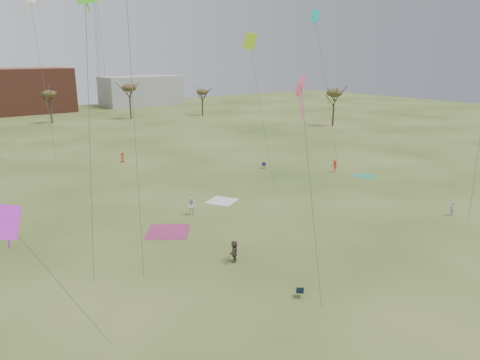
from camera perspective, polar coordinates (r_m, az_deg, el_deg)
ground at (r=32.71m, az=13.05°, el=-13.94°), size 260.00×260.00×0.00m
spectator_fore_c at (r=36.25m, az=-0.72°, el=-8.89°), size 1.52×1.54×1.77m
flyer_mid_b at (r=64.42m, az=11.78°, el=1.78°), size 0.97×1.31×1.81m
flyer_mid_c at (r=50.86m, az=25.00°, el=-3.28°), size 0.54×0.35×1.47m
spectator_mid_e at (r=46.52m, az=-6.06°, el=-3.28°), size 1.15×1.11×1.87m
flyer_far_b at (r=71.06m, az=-14.49°, el=2.77°), size 0.84×0.89×1.53m
blanket_cream at (r=50.83m, az=-2.28°, el=-2.66°), size 4.00×4.00×0.03m
blanket_plum at (r=42.82m, az=-9.00°, el=-6.42°), size 5.32×5.32×0.03m
blanket_olive at (r=63.46m, az=15.34°, el=0.50°), size 3.51×3.51×0.03m
camp_chair_center at (r=31.90m, az=7.47°, el=-13.92°), size 0.73×0.74×0.87m
camp_chair_right at (r=65.15m, az=3.02°, el=1.66°), size 0.73×0.74×0.87m
kites_aloft at (r=45.41m, az=-15.72°, el=20.36°), size 60.13×63.41×25.80m
tree_line at (r=99.36m, az=-25.58°, el=8.98°), size 117.44×49.32×8.91m
building_brick at (r=140.94m, az=-25.84°, el=10.02°), size 26.00×16.00×12.00m
building_grey at (r=149.94m, az=-12.24°, el=10.86°), size 24.00×12.00×9.00m
radio_tower at (r=152.22m, az=-17.28°, el=16.14°), size 1.51×1.72×41.00m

